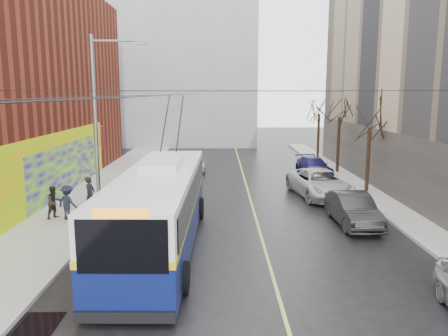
# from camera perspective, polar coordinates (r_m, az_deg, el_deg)

# --- Properties ---
(ground) EXTENTS (140.00, 140.00, 0.00)m
(ground) POSITION_cam_1_polar(r_m,az_deg,el_deg) (12.70, 1.13, -20.02)
(ground) COLOR black
(ground) RESTS_ON ground
(sidewalk_left) EXTENTS (4.00, 60.00, 0.15)m
(sidewalk_left) POSITION_cam_1_polar(r_m,az_deg,el_deg) (25.04, -18.44, -5.15)
(sidewalk_left) COLOR gray
(sidewalk_left) RESTS_ON ground
(sidewalk_right) EXTENTS (2.00, 60.00, 0.15)m
(sidewalk_right) POSITION_cam_1_polar(r_m,az_deg,el_deg) (25.61, 20.91, -4.97)
(sidewalk_right) COLOR gray
(sidewalk_right) RESTS_ON ground
(lane_line) EXTENTS (0.12, 50.00, 0.01)m
(lane_line) POSITION_cam_1_polar(r_m,az_deg,el_deg) (25.86, 3.53, -4.35)
(lane_line) COLOR #BFB74C
(lane_line) RESTS_ON ground
(building_far) EXTENTS (20.50, 12.10, 18.00)m
(building_far) POSITION_cam_1_polar(r_m,az_deg,el_deg) (56.35, -6.51, 12.47)
(building_far) COLOR gray
(building_far) RESTS_ON ground
(streetlight_pole) EXTENTS (2.65, 0.60, 9.00)m
(streetlight_pole) POSITION_cam_1_polar(r_m,az_deg,el_deg) (21.85, -16.04, 5.56)
(streetlight_pole) COLOR slate
(streetlight_pole) RESTS_ON ground
(catenary_wires) EXTENTS (18.00, 60.00, 0.22)m
(catenary_wires) POSITION_cam_1_polar(r_m,az_deg,el_deg) (25.88, -5.53, 9.59)
(catenary_wires) COLOR black
(tree_near) EXTENTS (3.20, 3.20, 6.40)m
(tree_near) POSITION_cam_1_polar(r_m,az_deg,el_deg) (28.62, 18.60, 6.60)
(tree_near) COLOR black
(tree_near) RESTS_ON ground
(tree_mid) EXTENTS (3.20, 3.20, 6.68)m
(tree_mid) POSITION_cam_1_polar(r_m,az_deg,el_deg) (35.29, 14.90, 7.74)
(tree_mid) COLOR black
(tree_mid) RESTS_ON ground
(tree_far) EXTENTS (3.20, 3.20, 6.57)m
(tree_far) POSITION_cam_1_polar(r_m,az_deg,el_deg) (42.08, 12.36, 7.97)
(tree_far) COLOR black
(tree_far) RESTS_ON ground
(pigeons_flying) EXTENTS (1.76, 3.02, 1.80)m
(pigeons_flying) POSITION_cam_1_polar(r_m,az_deg,el_deg) (21.05, -5.15, 12.21)
(pigeons_flying) COLOR slate
(trolleybus) EXTENTS (3.25, 13.14, 6.19)m
(trolleybus) POSITION_cam_1_polar(r_m,az_deg,el_deg) (18.08, -8.38, -5.03)
(trolleybus) COLOR #09124A
(trolleybus) RESTS_ON ground
(parked_car_b) EXTENTS (1.73, 4.70, 1.54)m
(parked_car_b) POSITION_cam_1_polar(r_m,az_deg,el_deg) (22.03, 16.50, -5.21)
(parked_car_b) COLOR #232325
(parked_car_b) RESTS_ON ground
(parked_car_c) EXTENTS (3.62, 6.34, 1.67)m
(parked_car_c) POSITION_cam_1_polar(r_m,az_deg,el_deg) (27.42, 12.38, -1.97)
(parked_car_c) COLOR silver
(parked_car_c) RESTS_ON ground
(parked_car_d) EXTENTS (2.47, 4.90, 1.36)m
(parked_car_d) POSITION_cam_1_polar(r_m,az_deg,el_deg) (34.68, 11.64, 0.24)
(parked_car_d) COLOR navy
(parked_car_d) RESTS_ON ground
(following_car) EXTENTS (2.04, 4.24, 1.40)m
(following_car) POSITION_cam_1_polar(r_m,az_deg,el_deg) (33.48, -4.09, 0.11)
(following_car) COLOR silver
(following_car) RESTS_ON ground
(pedestrian_a) EXTENTS (0.60, 0.78, 1.89)m
(pedestrian_a) POSITION_cam_1_polar(r_m,az_deg,el_deg) (23.74, -17.09, -3.35)
(pedestrian_a) COLOR black
(pedestrian_a) RESTS_ON sidewalk_left
(pedestrian_b) EXTENTS (0.96, 1.01, 1.63)m
(pedestrian_b) POSITION_cam_1_polar(r_m,az_deg,el_deg) (23.25, -21.29, -4.19)
(pedestrian_b) COLOR black
(pedestrian_b) RESTS_ON sidewalk_left
(pedestrian_c) EXTENTS (1.28, 1.06, 1.73)m
(pedestrian_c) POSITION_cam_1_polar(r_m,az_deg,el_deg) (22.77, -19.76, -4.26)
(pedestrian_c) COLOR black
(pedestrian_c) RESTS_ON sidewalk_left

